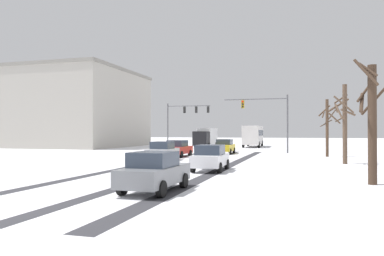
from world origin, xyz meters
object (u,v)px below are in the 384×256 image
at_px(car_silver_third, 163,151).
at_px(car_grey_fifth, 155,171).
at_px(traffic_signal_near_right, 269,113).
at_px(bare_tree_sidewalk_far, 328,125).
at_px(box_truck_delivery, 206,137).
at_px(bare_tree_sidewalk_near, 372,120).
at_px(traffic_signal_far_left, 185,115).
at_px(car_white_fourth, 210,158).
at_px(bare_tree_sidewalk_mid, 344,121).
at_px(car_red_second, 178,148).
at_px(car_yellow_cab_lead, 225,146).
at_px(bus_oncoming, 253,135).
at_px(office_building_far_left_block, 75,109).

height_order(car_silver_third, car_grey_fifth, same).
xyz_separation_m(traffic_signal_near_right, bare_tree_sidewalk_far, (5.93, -3.04, -1.36)).
xyz_separation_m(box_truck_delivery, bare_tree_sidewalk_near, (17.23, -36.61, 1.35)).
bearing_deg(box_truck_delivery, bare_tree_sidewalk_far, -45.09).
xyz_separation_m(traffic_signal_far_left, car_white_fourth, (10.34, -27.36, -3.98)).
xyz_separation_m(bare_tree_sidewalk_near, bare_tree_sidewalk_mid, (0.02, 11.55, 0.30)).
bearing_deg(box_truck_delivery, car_red_second, -83.07).
xyz_separation_m(car_yellow_cab_lead, bus_oncoming, (0.64, 20.36, 1.18)).
bearing_deg(car_grey_fifth, car_silver_third, 109.73).
bearing_deg(bus_oncoming, car_silver_third, -96.58).
bearing_deg(traffic_signal_near_right, bare_tree_sidewalk_far, -27.10).
xyz_separation_m(car_white_fourth, bare_tree_sidewalk_mid, (8.58, 7.76, 2.46)).
relative_size(car_yellow_cab_lead, bare_tree_sidewalk_mid, 0.68).
height_order(traffic_signal_far_left, car_white_fourth, traffic_signal_far_left).
xyz_separation_m(car_white_fourth, box_truck_delivery, (-8.67, 32.82, 0.82)).
distance_m(bare_tree_sidewalk_mid, office_building_far_left_block, 46.57).
bearing_deg(car_white_fourth, bare_tree_sidewalk_far, 63.79).
xyz_separation_m(car_yellow_cab_lead, car_white_fourth, (2.73, -18.13, 0.00)).
bearing_deg(car_silver_third, bare_tree_sidewalk_mid, 4.10).
xyz_separation_m(car_white_fourth, bus_oncoming, (-2.09, 38.49, 1.18)).
relative_size(car_grey_fifth, bare_tree_sidewalk_mid, 0.68).
bearing_deg(car_white_fourth, bare_tree_sidewalk_mid, 42.14).
bearing_deg(car_yellow_cab_lead, car_silver_third, -104.84).
relative_size(traffic_signal_far_left, car_grey_fifth, 1.57).
height_order(car_silver_third, box_truck_delivery, box_truck_delivery).
bearing_deg(car_grey_fifth, traffic_signal_near_right, 85.25).
height_order(car_white_fourth, bare_tree_sidewalk_near, bare_tree_sidewalk_near).
height_order(car_yellow_cab_lead, bare_tree_sidewalk_near, bare_tree_sidewalk_near).
relative_size(traffic_signal_far_left, bare_tree_sidewalk_mid, 1.07).
distance_m(traffic_signal_near_right, bare_tree_sidewalk_near, 23.94).
bearing_deg(car_silver_third, traffic_signal_near_right, 58.05).
bearing_deg(car_yellow_cab_lead, traffic_signal_near_right, 12.57).
xyz_separation_m(car_grey_fifth, bus_oncoming, (-1.80, 47.00, 1.18)).
bearing_deg(car_red_second, bare_tree_sidewalk_mid, -15.22).
relative_size(bus_oncoming, bare_tree_sidewalk_mid, 1.83).
xyz_separation_m(bus_oncoming, bare_tree_sidewalk_mid, (10.67, -30.73, 1.29)).
height_order(car_yellow_cab_lead, box_truck_delivery, box_truck_delivery).
bearing_deg(bare_tree_sidewalk_far, box_truck_delivery, 134.91).
bearing_deg(car_white_fourth, traffic_signal_near_right, 84.00).
bearing_deg(car_silver_third, car_white_fourth, -49.49).
xyz_separation_m(traffic_signal_near_right, traffic_signal_far_left, (-12.36, 8.17, 0.31)).
bearing_deg(traffic_signal_far_left, traffic_signal_near_right, -33.48).
distance_m(traffic_signal_near_right, bus_oncoming, 19.89).
height_order(car_red_second, bare_tree_sidewalk_far, bare_tree_sidewalk_far).
bearing_deg(bare_tree_sidewalk_near, car_red_second, 133.34).
bearing_deg(bare_tree_sidewalk_near, car_grey_fifth, -151.91).
distance_m(car_white_fourth, box_truck_delivery, 33.96).
bearing_deg(bare_tree_sidewalk_mid, car_white_fourth, -137.86).
distance_m(car_white_fourth, car_grey_fifth, 8.51).
bearing_deg(bare_tree_sidewalk_mid, traffic_signal_far_left, 133.98).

